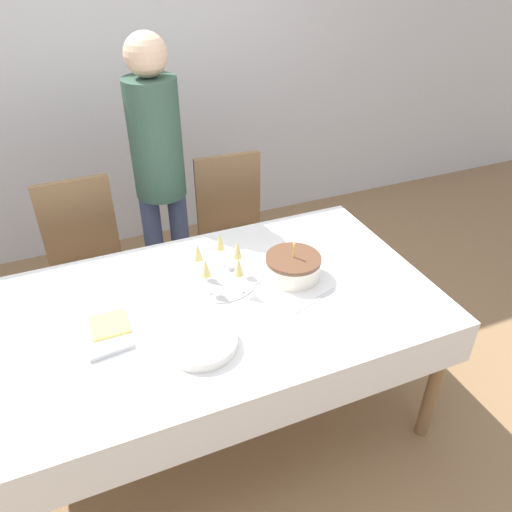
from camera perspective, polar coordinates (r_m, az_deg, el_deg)
ground_plane at (r=2.67m, az=-4.52°, el=-17.79°), size 12.00×12.00×0.00m
wall_back at (r=3.63m, az=-16.21°, el=20.89°), size 8.00×0.05×2.70m
dining_table at (r=2.20m, az=-5.26°, el=-7.41°), size 1.95×1.10×0.74m
dining_chair_far_left at (r=2.92m, az=-18.73°, el=-0.40°), size 0.43×0.43×0.97m
dining_chair_far_right at (r=3.05m, az=-2.51°, el=3.15°), size 0.45×0.45×0.97m
birthday_cake at (r=2.26m, az=4.26°, el=-1.22°), size 0.25×0.25×0.18m
champagne_tray at (r=2.23m, az=-4.19°, el=-1.25°), size 0.35×0.35×0.18m
plate_stack_main at (r=1.93m, az=-6.26°, el=-9.81°), size 0.27×0.27×0.04m
cake_knife at (r=2.14m, az=6.34°, el=-5.31°), size 0.29×0.11×0.00m
fork_pile at (r=1.99m, az=-16.30°, el=-10.14°), size 0.18×0.08×0.02m
napkin_pile at (r=2.10m, az=-16.42°, el=-7.51°), size 0.15×0.15×0.01m
person_standing at (r=2.82m, az=-11.13°, el=10.65°), size 0.28×0.28×1.67m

